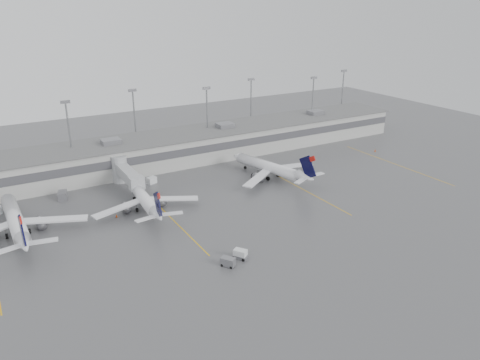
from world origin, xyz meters
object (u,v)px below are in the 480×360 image
jet_far_left (16,221)px  jet_mid_left (144,198)px  jet_mid_right (272,168)px  baggage_tug (240,255)px

jet_far_left → jet_mid_left: size_ratio=1.13×
jet_mid_right → baggage_tug: size_ratio=8.89×
jet_mid_left → jet_mid_right: size_ratio=0.95×
jet_mid_left → baggage_tug: (7.96, -29.42, -2.04)m
jet_far_left → jet_mid_left: 26.34m
jet_mid_right → baggage_tug: (-28.14, -31.83, -2.23)m
jet_far_left → jet_mid_left: (26.31, -1.05, -0.34)m
jet_far_left → baggage_tug: size_ratio=9.54×
jet_mid_left → jet_mid_right: (36.10, 2.41, 0.19)m
jet_far_left → baggage_tug: (34.27, -30.47, -2.39)m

